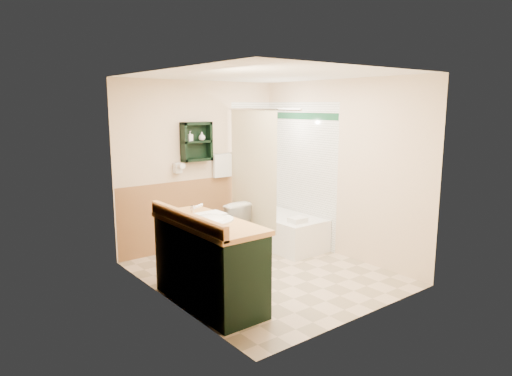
# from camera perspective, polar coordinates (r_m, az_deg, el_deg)

# --- Properties ---
(floor) EXTENTS (3.00, 3.00, 0.00)m
(floor) POSITION_cam_1_polar(r_m,az_deg,el_deg) (5.76, 1.07, -10.62)
(floor) COLOR beige
(floor) RESTS_ON ground
(back_wall) EXTENTS (2.60, 0.04, 2.40)m
(back_wall) POSITION_cam_1_polar(r_m,az_deg,el_deg) (6.68, -7.13, 2.88)
(back_wall) COLOR beige
(back_wall) RESTS_ON ground
(left_wall) EXTENTS (0.04, 3.00, 2.40)m
(left_wall) POSITION_cam_1_polar(r_m,az_deg,el_deg) (4.74, -11.40, -0.30)
(left_wall) COLOR beige
(left_wall) RESTS_ON ground
(right_wall) EXTENTS (0.04, 3.00, 2.40)m
(right_wall) POSITION_cam_1_polar(r_m,az_deg,el_deg) (6.35, 10.42, 2.40)
(right_wall) COLOR beige
(right_wall) RESTS_ON ground
(ceiling) EXTENTS (2.60, 3.00, 0.04)m
(ceiling) POSITION_cam_1_polar(r_m,az_deg,el_deg) (5.39, 1.16, 14.19)
(ceiling) COLOR white
(ceiling) RESTS_ON back_wall
(wainscot_left) EXTENTS (2.98, 2.98, 1.00)m
(wainscot_left) POSITION_cam_1_polar(r_m,az_deg,el_deg) (4.93, -10.74, -8.28)
(wainscot_left) COLOR #AF7047
(wainscot_left) RESTS_ON left_wall
(wainscot_back) EXTENTS (2.58, 2.58, 1.00)m
(wainscot_back) POSITION_cam_1_polar(r_m,az_deg,el_deg) (6.78, -6.84, -3.03)
(wainscot_back) COLOR #AF7047
(wainscot_back) RESTS_ON back_wall
(mirror_frame) EXTENTS (1.30, 1.30, 1.00)m
(mirror_frame) POSITION_cam_1_polar(r_m,az_deg,el_deg) (4.23, -7.59, 2.68)
(mirror_frame) COLOR brown
(mirror_frame) RESTS_ON left_wall
(mirror_glass) EXTENTS (1.20, 1.20, 0.90)m
(mirror_glass) POSITION_cam_1_polar(r_m,az_deg,el_deg) (4.24, -7.53, 2.69)
(mirror_glass) COLOR white
(mirror_glass) RESTS_ON left_wall
(tile_right) EXTENTS (1.50, 1.50, 2.10)m
(tile_right) POSITION_cam_1_polar(r_m,az_deg,el_deg) (6.86, 5.49, 1.83)
(tile_right) COLOR white
(tile_right) RESTS_ON right_wall
(tile_back) EXTENTS (0.95, 0.95, 2.10)m
(tile_back) POSITION_cam_1_polar(r_m,az_deg,el_deg) (7.24, 0.07, 2.33)
(tile_back) COLOR white
(tile_back) RESTS_ON back_wall
(tile_accent) EXTENTS (1.50, 1.50, 0.10)m
(tile_accent) POSITION_cam_1_polar(r_m,az_deg,el_deg) (6.78, 5.55, 8.95)
(tile_accent) COLOR #14462A
(tile_accent) RESTS_ON right_wall
(wall_shelf) EXTENTS (0.45, 0.15, 0.55)m
(wall_shelf) POSITION_cam_1_polar(r_m,az_deg,el_deg) (6.50, -7.43, 5.76)
(wall_shelf) COLOR black
(wall_shelf) RESTS_ON back_wall
(hair_dryer) EXTENTS (0.10, 0.24, 0.18)m
(hair_dryer) POSITION_cam_1_polar(r_m,az_deg,el_deg) (6.41, -9.78, 2.49)
(hair_dryer) COLOR silver
(hair_dryer) RESTS_ON back_wall
(towel_bar) EXTENTS (0.40, 0.06, 0.40)m
(towel_bar) POSITION_cam_1_polar(r_m,az_deg,el_deg) (6.79, -4.31, 4.32)
(towel_bar) COLOR white
(towel_bar) RESTS_ON back_wall
(curtain_rod) EXTENTS (0.03, 1.60, 0.03)m
(curtain_rod) POSITION_cam_1_polar(r_m,az_deg,el_deg) (6.29, 0.59, 9.81)
(curtain_rod) COLOR silver
(curtain_rod) RESTS_ON back_wall
(shower_curtain) EXTENTS (1.05, 1.05, 1.70)m
(shower_curtain) POSITION_cam_1_polar(r_m,az_deg,el_deg) (6.49, -0.39, 2.30)
(shower_curtain) COLOR beige
(shower_curtain) RESTS_ON curtain_rod
(vanity) EXTENTS (0.59, 1.42, 0.90)m
(vanity) POSITION_cam_1_polar(r_m,az_deg,el_deg) (4.82, -5.88, -9.22)
(vanity) COLOR black
(vanity) RESTS_ON ground
(bathtub) EXTENTS (0.69, 1.50, 0.46)m
(bathtub) POSITION_cam_1_polar(r_m,az_deg,el_deg) (6.85, 2.75, -5.14)
(bathtub) COLOR white
(bathtub) RESTS_ON ground
(toilet) EXTENTS (0.45, 0.74, 0.70)m
(toilet) POSITION_cam_1_polar(r_m,az_deg,el_deg) (6.64, -3.79, -4.59)
(toilet) COLOR white
(toilet) RESTS_ON ground
(counter_towel) EXTENTS (0.28, 0.22, 0.04)m
(counter_towel) POSITION_cam_1_polar(r_m,az_deg,el_deg) (4.83, -5.71, -3.37)
(counter_towel) COLOR white
(counter_towel) RESTS_ON vanity
(vanity_book) EXTENTS (0.15, 0.02, 0.20)m
(vanity_book) POSITION_cam_1_polar(r_m,az_deg,el_deg) (4.71, -8.70, -2.80)
(vanity_book) COLOR black
(vanity_book) RESTS_ON vanity
(tub_towel) EXTENTS (0.23, 0.19, 0.07)m
(tub_towel) POSITION_cam_1_polar(r_m,az_deg,el_deg) (6.32, 5.21, -4.00)
(tub_towel) COLOR white
(tub_towel) RESTS_ON bathtub
(soap_bottle_a) EXTENTS (0.07, 0.14, 0.06)m
(soap_bottle_a) POSITION_cam_1_polar(r_m,az_deg,el_deg) (6.44, -8.24, 6.12)
(soap_bottle_a) COLOR white
(soap_bottle_a) RESTS_ON wall_shelf
(soap_bottle_b) EXTENTS (0.11, 0.13, 0.09)m
(soap_bottle_b) POSITION_cam_1_polar(r_m,az_deg,el_deg) (6.53, -6.78, 6.34)
(soap_bottle_b) COLOR white
(soap_bottle_b) RESTS_ON wall_shelf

